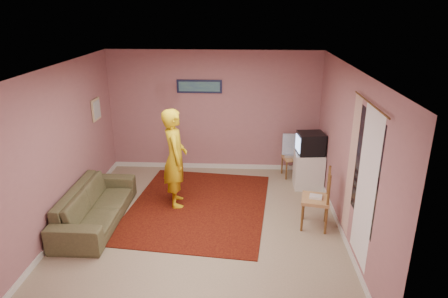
# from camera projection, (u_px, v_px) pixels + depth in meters

# --- Properties ---
(ground) EXTENTS (5.00, 5.00, 0.00)m
(ground) POSITION_uv_depth(u_px,v_px,m) (203.00, 226.00, 6.63)
(ground) COLOR tan
(ground) RESTS_ON ground
(wall_back) EXTENTS (4.50, 0.02, 2.60)m
(wall_back) POSITION_uv_depth(u_px,v_px,m) (214.00, 112.00, 8.54)
(wall_back) COLOR #9F696D
(wall_back) RESTS_ON ground
(wall_front) EXTENTS (4.50, 0.02, 2.60)m
(wall_front) POSITION_uv_depth(u_px,v_px,m) (174.00, 243.00, 3.84)
(wall_front) COLOR #9F696D
(wall_front) RESTS_ON ground
(wall_left) EXTENTS (0.02, 5.00, 2.60)m
(wall_left) POSITION_uv_depth(u_px,v_px,m) (60.00, 150.00, 6.30)
(wall_left) COLOR #9F696D
(wall_left) RESTS_ON ground
(wall_right) EXTENTS (0.02, 5.00, 2.60)m
(wall_right) POSITION_uv_depth(u_px,v_px,m) (348.00, 155.00, 6.07)
(wall_right) COLOR #9F696D
(wall_right) RESTS_ON ground
(ceiling) EXTENTS (4.50, 5.00, 0.02)m
(ceiling) POSITION_uv_depth(u_px,v_px,m) (200.00, 68.00, 5.75)
(ceiling) COLOR silver
(ceiling) RESTS_ON wall_back
(baseboard_back) EXTENTS (4.50, 0.02, 0.10)m
(baseboard_back) POSITION_uv_depth(u_px,v_px,m) (214.00, 166.00, 8.95)
(baseboard_back) COLOR silver
(baseboard_back) RESTS_ON ground
(baseboard_left) EXTENTS (0.02, 5.00, 0.10)m
(baseboard_left) POSITION_uv_depth(u_px,v_px,m) (71.00, 219.00, 6.73)
(baseboard_left) COLOR silver
(baseboard_left) RESTS_ON ground
(baseboard_right) EXTENTS (0.02, 5.00, 0.10)m
(baseboard_right) POSITION_uv_depth(u_px,v_px,m) (339.00, 227.00, 6.50)
(baseboard_right) COLOR silver
(baseboard_right) RESTS_ON ground
(window) EXTENTS (0.01, 1.10, 1.50)m
(window) POSITION_uv_depth(u_px,v_px,m) (366.00, 169.00, 5.18)
(window) COLOR black
(window) RESTS_ON wall_right
(curtain_sheer) EXTENTS (0.01, 0.75, 2.10)m
(curtain_sheer) POSITION_uv_depth(u_px,v_px,m) (366.00, 188.00, 5.11)
(curtain_sheer) COLOR white
(curtain_sheer) RESTS_ON wall_right
(curtain_floral) EXTENTS (0.01, 0.35, 2.10)m
(curtain_floral) POSITION_uv_depth(u_px,v_px,m) (351.00, 167.00, 5.77)
(curtain_floral) COLOR beige
(curtain_floral) RESTS_ON wall_right
(curtain_rod) EXTENTS (0.02, 1.40, 0.02)m
(curtain_rod) POSITION_uv_depth(u_px,v_px,m) (370.00, 103.00, 4.88)
(curtain_rod) COLOR brown
(curtain_rod) RESTS_ON wall_right
(picture_back) EXTENTS (0.95, 0.04, 0.28)m
(picture_back) POSITION_uv_depth(u_px,v_px,m) (199.00, 86.00, 8.33)
(picture_back) COLOR #131736
(picture_back) RESTS_ON wall_back
(picture_left) EXTENTS (0.04, 0.38, 0.42)m
(picture_left) POSITION_uv_depth(u_px,v_px,m) (96.00, 109.00, 7.72)
(picture_left) COLOR beige
(picture_left) RESTS_ON wall_left
(area_rug) EXTENTS (2.69, 3.23, 0.02)m
(area_rug) POSITION_uv_depth(u_px,v_px,m) (198.00, 206.00, 7.26)
(area_rug) COLOR black
(area_rug) RESTS_ON ground
(tv_cabinet) EXTENTS (0.56, 0.51, 0.71)m
(tv_cabinet) POSITION_uv_depth(u_px,v_px,m) (308.00, 170.00, 7.94)
(tv_cabinet) COLOR silver
(tv_cabinet) RESTS_ON ground
(crt_tv) EXTENTS (0.54, 0.49, 0.42)m
(crt_tv) POSITION_uv_depth(u_px,v_px,m) (310.00, 143.00, 7.75)
(crt_tv) COLOR black
(crt_tv) RESTS_ON tv_cabinet
(chair_a) EXTENTS (0.46, 0.44, 0.47)m
(chair_a) POSITION_uv_depth(u_px,v_px,m) (293.00, 153.00, 8.38)
(chair_a) COLOR tan
(chair_a) RESTS_ON ground
(dvd_player) EXTENTS (0.34, 0.26, 0.05)m
(dvd_player) POSITION_uv_depth(u_px,v_px,m) (292.00, 155.00, 8.40)
(dvd_player) COLOR #BBBBC0
(dvd_player) RESTS_ON chair_a
(blue_throw) EXTENTS (0.44, 0.05, 0.46)m
(blue_throw) POSITION_uv_depth(u_px,v_px,m) (293.00, 144.00, 8.37)
(blue_throw) COLOR #81A7D3
(blue_throw) RESTS_ON chair_a
(chair_b) EXTENTS (0.52, 0.53, 0.55)m
(chair_b) POSITION_uv_depth(u_px,v_px,m) (316.00, 192.00, 6.41)
(chair_b) COLOR tan
(chair_b) RESTS_ON ground
(game_console) EXTENTS (0.22, 0.18, 0.04)m
(game_console) POSITION_uv_depth(u_px,v_px,m) (316.00, 197.00, 6.44)
(game_console) COLOR white
(game_console) RESTS_ON chair_b
(sofa) EXTENTS (0.83, 2.10, 0.61)m
(sofa) POSITION_uv_depth(u_px,v_px,m) (96.00, 205.00, 6.66)
(sofa) COLOR brown
(sofa) RESTS_ON ground
(person) EXTENTS (0.57, 0.74, 1.80)m
(person) POSITION_uv_depth(u_px,v_px,m) (175.00, 158.00, 7.06)
(person) COLOR yellow
(person) RESTS_ON ground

